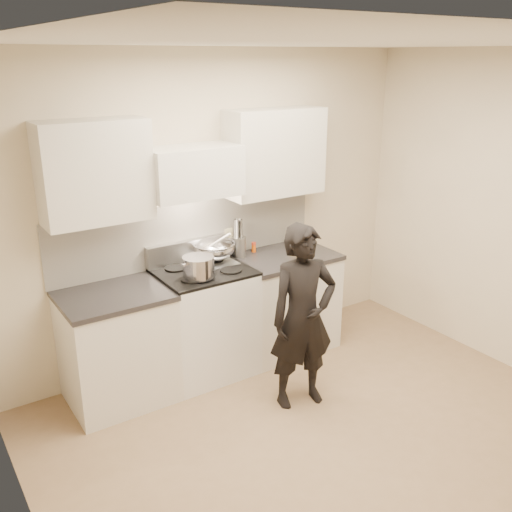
# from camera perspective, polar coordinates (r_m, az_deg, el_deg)

# --- Properties ---
(ground_plane) EXTENTS (4.00, 4.00, 0.00)m
(ground_plane) POSITION_cam_1_polar(r_m,az_deg,el_deg) (4.34, 8.30, -18.10)
(ground_plane) COLOR #896D51
(room_shell) EXTENTS (4.04, 3.54, 2.70)m
(room_shell) POSITION_cam_1_polar(r_m,az_deg,el_deg) (3.84, 5.13, 3.75)
(room_shell) COLOR beige
(room_shell) RESTS_ON ground
(stove) EXTENTS (0.76, 0.65, 0.96)m
(stove) POSITION_cam_1_polar(r_m,az_deg,el_deg) (4.94, -5.15, -6.50)
(stove) COLOR silver
(stove) RESTS_ON ground
(counter_right) EXTENTS (0.92, 0.67, 0.92)m
(counter_right) POSITION_cam_1_polar(r_m,az_deg,el_deg) (5.35, 2.70, -4.51)
(counter_right) COLOR beige
(counter_right) RESTS_ON ground
(counter_left) EXTENTS (0.82, 0.67, 0.92)m
(counter_left) POSITION_cam_1_polar(r_m,az_deg,el_deg) (4.67, -13.67, -8.81)
(counter_left) COLOR beige
(counter_left) RESTS_ON ground
(wok) EXTENTS (0.37, 0.44, 0.30)m
(wok) POSITION_cam_1_polar(r_m,az_deg,el_deg) (4.92, -4.23, 0.77)
(wok) COLOR #B7B7C3
(wok) RESTS_ON stove
(stock_pot) EXTENTS (0.35, 0.32, 0.17)m
(stock_pot) POSITION_cam_1_polar(r_m,az_deg,el_deg) (4.55, -5.77, -1.07)
(stock_pot) COLOR #B7B7C3
(stock_pot) RESTS_ON stove
(utensil_crock) EXTENTS (0.13, 0.13, 0.35)m
(utensil_crock) POSITION_cam_1_polar(r_m,az_deg,el_deg) (5.09, -1.76, 1.08)
(utensil_crock) COLOR #B3B3B3
(utensil_crock) RESTS_ON counter_right
(spice_jar) EXTENTS (0.04, 0.04, 0.09)m
(spice_jar) POSITION_cam_1_polar(r_m,az_deg,el_deg) (5.23, -0.23, 0.90)
(spice_jar) COLOR #E2540A
(spice_jar) RESTS_ON counter_right
(oil_glass) EXTENTS (0.09, 0.09, 0.15)m
(oil_glass) POSITION_cam_1_polar(r_m,az_deg,el_deg) (5.44, 3.84, 1.91)
(oil_glass) COLOR #B2750F
(oil_glass) RESTS_ON counter_right
(person) EXTENTS (0.60, 0.46, 1.47)m
(person) POSITION_cam_1_polar(r_m,az_deg,el_deg) (4.40, 4.71, -6.11)
(person) COLOR black
(person) RESTS_ON ground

